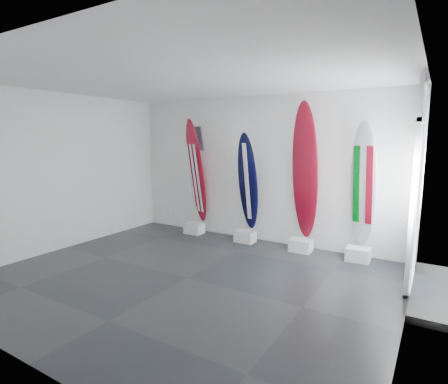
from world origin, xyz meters
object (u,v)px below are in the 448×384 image
Objects in this scene: surfboard_navy at (248,182)px; surfboard_italy at (363,185)px; surfboard_usa at (196,172)px; surfboard_swiss at (305,171)px.

surfboard_italy is (2.25, 0.00, 0.09)m from surfboard_navy.
surfboard_usa reaches higher than surfboard_italy.
surfboard_swiss is at bearing -160.21° from surfboard_italy.
surfboard_usa is at bearing -173.74° from surfboard_navy.
surfboard_swiss reaches higher than surfboard_italy.
surfboard_usa reaches higher than surfboard_navy.
surfboard_usa is 2.51m from surfboard_swiss.
surfboard_navy is 1.24m from surfboard_swiss.
surfboard_navy is at bearing -162.65° from surfboard_swiss.
surfboard_navy is 0.79× the size of surfboard_swiss.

